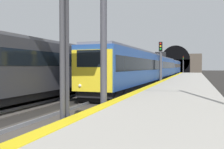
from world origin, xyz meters
TOP-DOWN VIEW (x-y plane):
  - ground_plane at (0.00, 0.00)m, footprint 320.00×320.00m
  - platform_right at (0.00, -4.51)m, footprint 112.00×4.74m
  - platform_right_edge_strip at (0.00, -2.39)m, footprint 112.00×0.50m
  - track_main_line at (0.00, 0.00)m, footprint 160.00×2.81m
  - train_main_approaching at (34.87, 0.00)m, footprint 57.38×3.22m
  - train_adjacent_platform at (25.98, 4.24)m, footprint 57.18×2.88m
  - railway_signal_near at (-0.59, -1.90)m, footprint 0.39×0.38m
  - railway_signal_mid at (20.95, -1.90)m, footprint 0.39×0.38m
  - railway_signal_far at (73.83, -1.90)m, footprint 0.39×0.38m
  - overhead_signal_gantry at (2.75, 2.12)m, footprint 0.70×8.39m
  - tunnel_portal at (96.96, 2.12)m, footprint 2.97×20.00m
  - catenary_mast_far at (47.58, 11.49)m, footprint 0.22×1.99m

SIDE VIEW (x-z plane):
  - ground_plane at x=0.00m, z-range 0.00..0.00m
  - track_main_line at x=0.00m, z-range -0.06..0.15m
  - platform_right at x=0.00m, z-range 0.00..0.94m
  - platform_right_edge_strip at x=0.00m, z-range 0.94..0.95m
  - train_main_approaching at x=34.87m, z-range -0.18..4.63m
  - train_adjacent_platform at x=25.98m, z-range -0.16..4.81m
  - railway_signal_mid at x=20.95m, z-range 0.54..5.67m
  - railway_signal_far at x=73.83m, z-range 0.57..6.20m
  - railway_signal_near at x=-0.59m, z-range 0.58..6.32m
  - catenary_mast_far at x=47.58m, z-range 0.10..7.16m
  - tunnel_portal at x=96.96m, z-range -1.84..9.36m
  - overhead_signal_gantry at x=2.75m, z-range 1.77..8.76m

